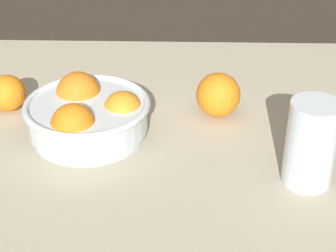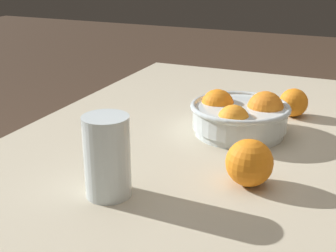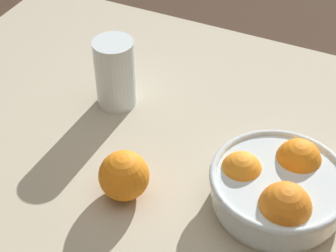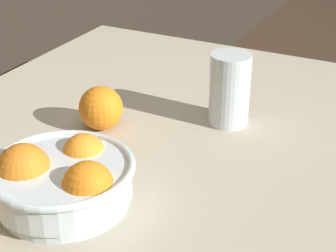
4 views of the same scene
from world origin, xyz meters
TOP-DOWN VIEW (x-y plane):
  - dining_table at (0.00, 0.00)m, footprint 1.35×0.90m
  - fruit_bowl at (-0.10, 0.02)m, footprint 0.22×0.22m
  - juice_glass at (0.26, -0.10)m, footprint 0.08×0.08m
  - orange_loose_front at (0.13, 0.10)m, footprint 0.08×0.08m

SIDE VIEW (x-z plane):
  - dining_table at x=0.00m, z-range 0.29..1.03m
  - orange_loose_front at x=0.13m, z-range 0.74..0.82m
  - fruit_bowl at x=-0.10m, z-range 0.73..0.83m
  - juice_glass at x=0.26m, z-range 0.73..0.87m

